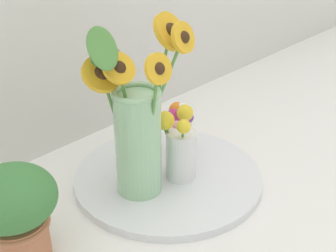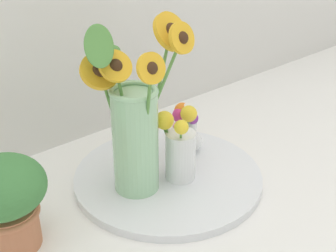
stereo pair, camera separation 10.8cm
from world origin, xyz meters
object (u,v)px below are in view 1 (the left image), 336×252
object	(u,v)px
serving_tray	(168,177)
vase_small_center	(178,147)
mason_jar_sunflowers	(138,126)
potted_plant	(14,210)
vase_bulb_right	(183,125)

from	to	relation	value
serving_tray	vase_small_center	size ratio (longest dim) A/B	2.64
mason_jar_sunflowers	potted_plant	size ratio (longest dim) A/B	2.02
mason_jar_sunflowers	vase_small_center	size ratio (longest dim) A/B	2.31
mason_jar_sunflowers	vase_small_center	bearing A→B (deg)	-18.92
mason_jar_sunflowers	vase_small_center	xyz separation A→B (m)	(0.10, -0.03, -0.08)
vase_bulb_right	mason_jar_sunflowers	bearing A→B (deg)	-168.66
vase_small_center	vase_bulb_right	world-z (taller)	vase_small_center
serving_tray	vase_small_center	bearing A→B (deg)	-73.11
vase_small_center	potted_plant	world-z (taller)	potted_plant
serving_tray	mason_jar_sunflowers	bearing A→B (deg)	175.35
vase_small_center	potted_plant	size ratio (longest dim) A/B	0.87
serving_tray	potted_plant	distance (m)	0.40
vase_bulb_right	potted_plant	xyz separation A→B (m)	(-0.49, -0.02, 0.02)
serving_tray	mason_jar_sunflowers	distance (m)	0.19
serving_tray	vase_small_center	distance (m)	0.09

